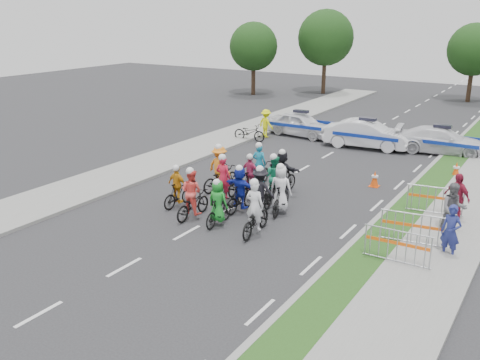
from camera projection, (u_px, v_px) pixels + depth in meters
The scene contains 34 objects.
ground at pixel (187, 233), 18.07m from camera, with size 90.00×90.00×0.00m, color #28282B.
curb_right at pixel (381, 215), 19.51m from camera, with size 0.20×60.00×0.12m, color gray.
grass_strip at pixel (401, 219), 19.16m from camera, with size 1.20×60.00×0.11m, color #244315.
sidewalk_right at pixel (453, 229), 18.25m from camera, with size 2.40×60.00×0.13m, color gray.
sidewalk_left at pixel (142, 167), 25.38m from camera, with size 3.00×60.00×0.13m, color gray.
rider_0 at pixel (255, 216), 17.79m from camera, with size 0.86×2.00×1.98m.
rider_1 at pixel (218, 207), 18.53m from camera, with size 0.74×1.65×1.72m.
rider_2 at pixel (192, 199), 19.21m from camera, with size 0.81×1.89×1.92m.
rider_3 at pixel (178, 190), 20.28m from camera, with size 0.87×1.64×1.69m.
rider_4 at pixel (261, 196), 19.41m from camera, with size 1.13×1.95×1.92m.
rider_5 at pixel (240, 192), 19.76m from camera, with size 1.50×1.78×1.83m.
rider_6 at pixel (224, 186), 20.78m from camera, with size 0.79×1.98×1.98m.
rider_7 at pixel (281, 194), 19.60m from camera, with size 0.89×1.91×1.95m.
rider_8 at pixel (274, 183), 20.97m from camera, with size 1.00×1.98×1.93m.
rider_9 at pixel (251, 179), 21.66m from camera, with size 0.91×1.70×1.74m.
rider_10 at pixel (220, 173), 22.12m from camera, with size 1.21×2.07×2.02m.
rider_11 at pixel (282, 175), 21.77m from camera, with size 1.56×1.85×1.89m.
rider_12 at pixel (260, 171), 22.76m from camera, with size 0.92×1.97×1.94m.
police_car_0 at pixel (301, 124), 31.87m from camera, with size 1.65×4.10×1.40m, color white.
police_car_1 at pixel (367, 134), 29.07m from camera, with size 1.59×4.57×1.51m, color white.
police_car_2 at pixel (441, 140), 28.00m from camera, with size 1.89×4.66×1.35m, color white.
spectator_0 at pixel (451, 232), 16.03m from camera, with size 0.62×0.40×1.69m, color navy.
spectator_1 at pixel (453, 209), 17.75m from camera, with size 0.86×0.67×1.77m, color #5E5D63.
spectator_2 at pixel (457, 197), 18.85m from camera, with size 1.04×0.43×1.78m, color maroon.
marshal_hiviz at pixel (266, 123), 31.52m from camera, with size 1.07×0.61×1.65m, color #F4FC0D.
barrier_0 at pixel (397, 248), 15.59m from camera, with size 2.00×0.50×1.12m, color #A5A8AD, non-canonical shape.
barrier_1 at pixel (412, 230), 16.89m from camera, with size 2.00×0.50×1.12m, color #A5A8AD, non-canonical shape.
barrier_2 at pixel (435, 202), 19.38m from camera, with size 2.00×0.50×1.12m, color #A5A8AD, non-canonical shape.
cone_0 at pixel (375, 179), 22.74m from camera, with size 0.40×0.40×0.70m.
cone_1 at pixel (456, 170), 24.04m from camera, with size 0.40×0.40×0.70m.
parked_bike at pixel (249, 132), 30.66m from camera, with size 0.67×1.91×1.01m, color black.
tree_0 at pixel (254, 47), 46.50m from camera, with size 4.20×4.20×6.30m.
tree_3 at pixel (326, 38), 46.99m from camera, with size 4.90×4.90×7.35m.
tree_4 at pixel (474, 50), 42.76m from camera, with size 4.20×4.20×6.30m.
Camera 1 is at (10.37, -13.19, 7.18)m, focal length 40.00 mm.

